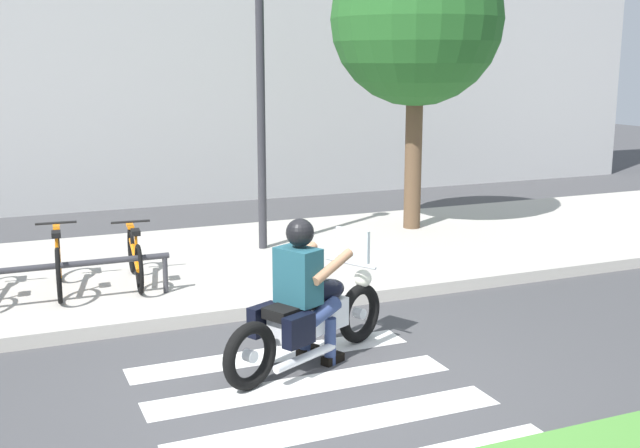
{
  "coord_description": "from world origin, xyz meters",
  "views": [
    {
      "loc": [
        -2.51,
        -6.04,
        2.82
      ],
      "look_at": [
        0.77,
        1.7,
        1.07
      ],
      "focal_mm": 43.97,
      "sensor_mm": 36.0,
      "label": 1
    }
  ],
  "objects_px": {
    "bicycle_3": "(135,257)",
    "bike_rack": "(20,273)",
    "street_lamp": "(261,85)",
    "bicycle_2": "(58,262)",
    "rider": "(304,282)",
    "tree_near_rack": "(417,20)",
    "motorcycle": "(310,318)"
  },
  "relations": [
    {
      "from": "bicycle_3",
      "to": "motorcycle",
      "type": "bearing_deg",
      "value": -68.93
    },
    {
      "from": "bicycle_2",
      "to": "bike_rack",
      "type": "bearing_deg",
      "value": -128.81
    },
    {
      "from": "rider",
      "to": "bike_rack",
      "type": "bearing_deg",
      "value": 135.03
    },
    {
      "from": "motorcycle",
      "to": "street_lamp",
      "type": "relative_size",
      "value": 0.49
    },
    {
      "from": "rider",
      "to": "tree_near_rack",
      "type": "xyz_separation_m",
      "value": [
        3.69,
        4.47,
        2.62
      ]
    },
    {
      "from": "rider",
      "to": "bicycle_3",
      "type": "bearing_deg",
      "value": 109.62
    },
    {
      "from": "bicycle_3",
      "to": "street_lamp",
      "type": "bearing_deg",
      "value": 29.14
    },
    {
      "from": "street_lamp",
      "to": "tree_near_rack",
      "type": "relative_size",
      "value": 0.85
    },
    {
      "from": "street_lamp",
      "to": "tree_near_rack",
      "type": "height_order",
      "value": "tree_near_rack"
    },
    {
      "from": "rider",
      "to": "street_lamp",
      "type": "xyz_separation_m",
      "value": [
        0.99,
        4.07,
        1.68
      ]
    },
    {
      "from": "bicycle_2",
      "to": "bike_rack",
      "type": "height_order",
      "value": "bicycle_2"
    },
    {
      "from": "bicycle_2",
      "to": "street_lamp",
      "type": "height_order",
      "value": "street_lamp"
    },
    {
      "from": "bicycle_2",
      "to": "motorcycle",
      "type": "bearing_deg",
      "value": -55.31
    },
    {
      "from": "motorcycle",
      "to": "bicycle_2",
      "type": "distance_m",
      "value": 3.53
    },
    {
      "from": "motorcycle",
      "to": "bicycle_3",
      "type": "distance_m",
      "value": 3.11
    },
    {
      "from": "bicycle_3",
      "to": "bike_rack",
      "type": "relative_size",
      "value": 0.48
    },
    {
      "from": "bicycle_3",
      "to": "bike_rack",
      "type": "height_order",
      "value": "bicycle_3"
    },
    {
      "from": "street_lamp",
      "to": "bicycle_3",
      "type": "bearing_deg",
      "value": -150.86
    },
    {
      "from": "bike_rack",
      "to": "rider",
      "type": "bearing_deg",
      "value": -44.97
    },
    {
      "from": "street_lamp",
      "to": "rider",
      "type": "bearing_deg",
      "value": -103.63
    },
    {
      "from": "bicycle_3",
      "to": "bicycle_2",
      "type": "bearing_deg",
      "value": -179.94
    },
    {
      "from": "motorcycle",
      "to": "bike_rack",
      "type": "relative_size",
      "value": 0.61
    },
    {
      "from": "bicycle_2",
      "to": "bike_rack",
      "type": "distance_m",
      "value": 0.71
    },
    {
      "from": "bicycle_3",
      "to": "tree_near_rack",
      "type": "relative_size",
      "value": 0.33
    },
    {
      "from": "bicycle_2",
      "to": "street_lamp",
      "type": "bearing_deg",
      "value": 21.21
    },
    {
      "from": "bicycle_2",
      "to": "bicycle_3",
      "type": "bearing_deg",
      "value": 0.06
    },
    {
      "from": "motorcycle",
      "to": "bicycle_2",
      "type": "relative_size",
      "value": 1.2
    },
    {
      "from": "tree_near_rack",
      "to": "bike_rack",
      "type": "bearing_deg",
      "value": -161.01
    },
    {
      "from": "bike_rack",
      "to": "tree_near_rack",
      "type": "relative_size",
      "value": 0.68
    },
    {
      "from": "bicycle_3",
      "to": "bike_rack",
      "type": "bearing_deg",
      "value": -157.44
    },
    {
      "from": "bicycle_3",
      "to": "tree_near_rack",
      "type": "bearing_deg",
      "value": 17.95
    },
    {
      "from": "motorcycle",
      "to": "street_lamp",
      "type": "bearing_deg",
      "value": 77.24
    }
  ]
}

